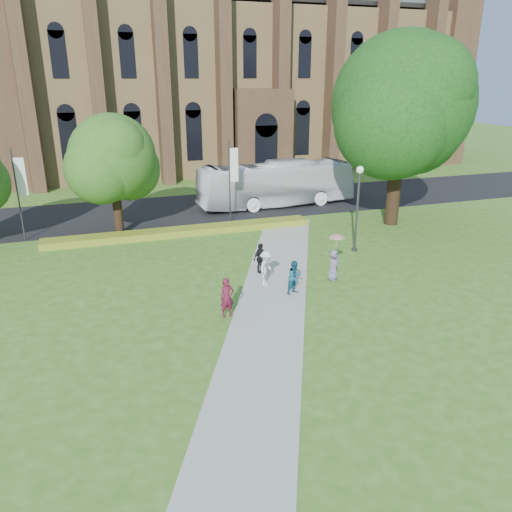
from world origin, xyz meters
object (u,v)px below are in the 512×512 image
object	(u,v)px
streetlamp	(358,199)
tour_coach	(276,184)
large_tree	(402,105)
pedestrian_0	(227,298)

from	to	relation	value
streetlamp	tour_coach	distance (m)	12.36
large_tree	tour_coach	distance (m)	11.79
large_tree	pedestrian_0	bearing A→B (deg)	-145.11
streetlamp	pedestrian_0	size ratio (longest dim) A/B	2.88
tour_coach	pedestrian_0	xyz separation A→B (m)	(-9.34, -18.48, -0.90)
pedestrian_0	tour_coach	bearing A→B (deg)	55.17
large_tree	pedestrian_0	world-z (taller)	large_tree
tour_coach	large_tree	bearing A→B (deg)	-144.93
tour_coach	pedestrian_0	bearing A→B (deg)	150.41
pedestrian_0	large_tree	bearing A→B (deg)	26.88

